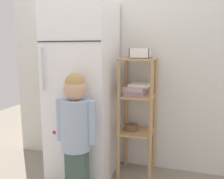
{
  "coord_description": "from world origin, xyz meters",
  "views": [
    {
      "loc": [
        0.65,
        -2.13,
        1.28
      ],
      "look_at": [
        0.02,
        0.02,
        0.9
      ],
      "focal_mm": 37.67,
      "sensor_mm": 36.0,
      "label": 1
    }
  ],
  "objects": [
    {
      "name": "fruit_bin",
      "position": [
        0.27,
        0.15,
        1.24
      ],
      "size": [
        0.19,
        0.18,
        0.09
      ],
      "color": "white",
      "rests_on": "pantry_shelf_unit"
    },
    {
      "name": "kitchen_wall_back",
      "position": [
        0.0,
        0.35,
        1.12
      ],
      "size": [
        2.58,
        0.03,
        2.24
      ],
      "primitive_type": "cube",
      "color": "silver",
      "rests_on": "ground"
    },
    {
      "name": "pantry_shelf_unit",
      "position": [
        0.24,
        0.14,
        0.74
      ],
      "size": [
        0.35,
        0.36,
        1.2
      ],
      "color": "tan",
      "rests_on": "ground"
    },
    {
      "name": "child_standing",
      "position": [
        -0.17,
        -0.4,
        0.66
      ],
      "size": [
        0.35,
        0.26,
        1.1
      ],
      "color": "#445D51",
      "rests_on": "ground"
    },
    {
      "name": "ground_plane",
      "position": [
        0.0,
        0.0,
        0.0
      ],
      "size": [
        6.0,
        6.0,
        0.0
      ],
      "primitive_type": "plane",
      "color": "gray"
    },
    {
      "name": "refrigerator",
      "position": [
        -0.28,
        0.02,
        0.87
      ],
      "size": [
        0.61,
        0.63,
        1.74
      ],
      "color": "white",
      "rests_on": "ground"
    }
  ]
}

